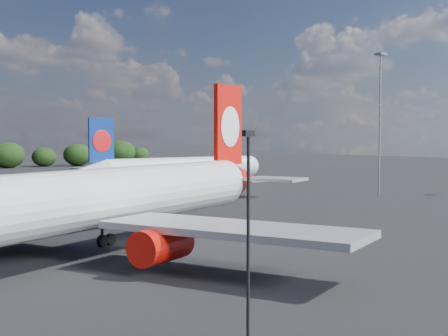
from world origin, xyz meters
TOP-DOWN VIEW (x-y plane):
  - qantas_airliner at (10.32, 19.92)m, footprint 49.64×47.82m
  - china_southern_airliner at (48.25, 70.64)m, footprint 42.91×40.72m
  - apron_lamp_post at (0.98, -10.00)m, footprint 0.55×0.30m
  - floodlight_mast_near at (71.66, 40.02)m, footprint 1.60×1.60m

SIDE VIEW (x-z plane):
  - china_southern_airliner at x=48.25m, z-range -2.75..11.30m
  - qantas_airliner at x=10.32m, z-range -3.31..13.63m
  - apron_lamp_post at x=0.98m, z-range 0.65..11.80m
  - floodlight_mast_near at x=71.66m, z-range 3.41..28.91m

